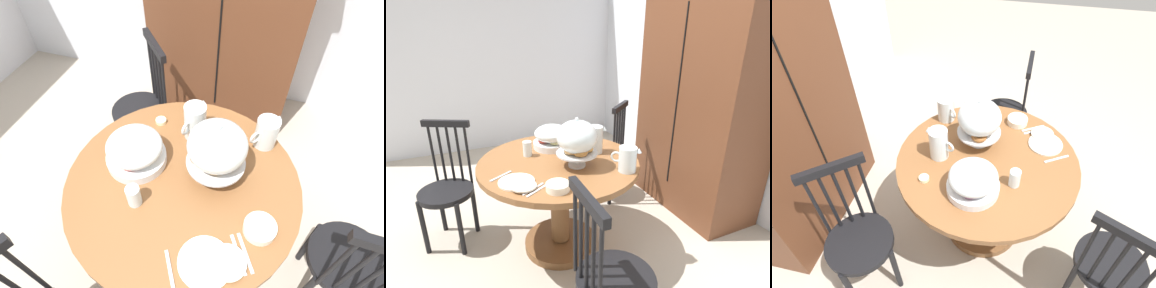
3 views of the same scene
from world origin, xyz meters
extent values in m
plane|color=#A89E8E|center=(0.00, 0.00, 0.00)|extent=(10.00, 10.00, 0.00)
cube|color=black|center=(-0.11, 1.22, 1.04)|extent=(0.01, 0.01, 1.52)
cylinder|color=brown|center=(-0.01, 0.11, 0.72)|extent=(1.14, 1.14, 0.04)
cylinder|color=brown|center=(-0.01, 0.11, 0.39)|extent=(0.14, 0.14, 0.63)
cylinder|color=brown|center=(-0.01, 0.11, 0.03)|extent=(0.56, 0.56, 0.06)
cylinder|color=black|center=(-0.57, 0.77, 0.45)|extent=(0.40, 0.40, 0.04)
cylinder|color=black|center=(-0.59, 0.58, 0.23)|extent=(0.04, 0.04, 0.45)
cylinder|color=black|center=(-0.55, 0.97, 0.23)|extent=(0.04, 0.04, 0.45)
cylinder|color=black|center=(-0.37, 0.76, 0.23)|extent=(0.04, 0.04, 0.45)
cylinder|color=black|center=(-0.54, 0.98, 0.69)|extent=(0.02, 0.02, 0.48)
cylinder|color=black|center=(-0.49, 0.93, 0.69)|extent=(0.02, 0.02, 0.48)
cylinder|color=black|center=(-0.45, 0.88, 0.69)|extent=(0.02, 0.02, 0.48)
cylinder|color=black|center=(-0.40, 0.82, 0.69)|extent=(0.02, 0.02, 0.48)
cylinder|color=black|center=(-0.36, 0.77, 0.69)|extent=(0.02, 0.02, 0.48)
cube|color=black|center=(-0.45, 0.88, 0.95)|extent=(0.26, 0.30, 0.05)
cylinder|color=black|center=(-0.39, -0.66, 0.45)|extent=(0.40, 0.40, 0.04)
cylinder|color=black|center=(-0.33, -0.85, 0.23)|extent=(0.04, 0.04, 0.45)
cylinder|color=black|center=(-0.21, -0.60, 0.23)|extent=(0.04, 0.04, 0.45)
cylinder|color=black|center=(-0.46, -0.48, 0.23)|extent=(0.04, 0.04, 0.45)
cylinder|color=black|center=(-0.60, -0.72, 0.69)|extent=(0.02, 0.02, 0.48)
cylinder|color=black|center=(-0.57, -0.66, 0.69)|extent=(0.02, 0.02, 0.48)
cylinder|color=black|center=(-0.54, -0.59, 0.69)|extent=(0.02, 0.02, 0.48)
cylinder|color=black|center=(-0.51, -0.53, 0.69)|extent=(0.02, 0.02, 0.48)
cylinder|color=black|center=(-0.47, -0.47, 0.69)|extent=(0.02, 0.02, 0.48)
cube|color=black|center=(-0.54, -0.59, 0.95)|extent=(0.19, 0.34, 0.05)
cylinder|color=black|center=(0.86, 0.09, 0.45)|extent=(0.40, 0.40, 0.04)
cylinder|color=black|center=(1.00, 0.22, 0.23)|extent=(0.04, 0.04, 0.45)
cylinder|color=black|center=(0.72, 0.23, 0.23)|extent=(0.04, 0.04, 0.45)
cylinder|color=black|center=(1.00, -0.06, 0.23)|extent=(0.04, 0.04, 0.45)
cylinder|color=black|center=(0.72, -0.05, 0.23)|extent=(0.04, 0.04, 0.45)
cylinder|color=black|center=(1.00, -0.08, 0.69)|extent=(0.02, 0.02, 0.48)
cylinder|color=black|center=(0.93, -0.07, 0.69)|extent=(0.02, 0.02, 0.48)
cylinder|color=black|center=(0.86, -0.07, 0.69)|extent=(0.02, 0.02, 0.48)
cylinder|color=black|center=(0.79, -0.07, 0.69)|extent=(0.02, 0.02, 0.48)
cylinder|color=black|center=(0.72, -0.07, 0.69)|extent=(0.02, 0.02, 0.48)
cube|color=black|center=(0.86, -0.07, 0.95)|extent=(0.36, 0.05, 0.05)
cylinder|color=silver|center=(0.13, 0.19, 0.75)|extent=(0.12, 0.12, 0.02)
cylinder|color=silver|center=(0.13, 0.19, 0.79)|extent=(0.03, 0.03, 0.09)
cylinder|color=silver|center=(0.13, 0.19, 0.84)|extent=(0.28, 0.28, 0.01)
torus|color=#B27033|center=(0.19, 0.19, 0.86)|extent=(0.10, 0.10, 0.03)
torus|color=#D19347|center=(0.14, 0.26, 0.86)|extent=(0.10, 0.10, 0.03)
torus|color=#935628|center=(0.06, 0.18, 0.86)|extent=(0.10, 0.10, 0.03)
torus|color=tan|center=(0.14, 0.15, 0.86)|extent=(0.10, 0.10, 0.03)
ellipsoid|color=silver|center=(0.13, 0.19, 0.95)|extent=(0.27, 0.27, 0.22)
sphere|color=silver|center=(0.13, 0.19, 1.07)|extent=(0.02, 0.02, 0.02)
cylinder|color=silver|center=(-0.27, 0.16, 0.77)|extent=(0.30, 0.30, 0.05)
ellipsoid|color=beige|center=(-0.20, 0.16, 0.80)|extent=(0.09, 0.09, 0.03)
ellipsoid|color=#8CBF59|center=(-0.27, 0.22, 0.80)|extent=(0.09, 0.09, 0.03)
ellipsoid|color=#6B2D4C|center=(-0.33, 0.16, 0.80)|extent=(0.09, 0.09, 0.03)
ellipsoid|color=#CC3D33|center=(-0.27, 0.09, 0.80)|extent=(0.09, 0.09, 0.03)
ellipsoid|color=silver|center=(-0.27, 0.16, 0.85)|extent=(0.28, 0.28, 0.13)
cylinder|color=silver|center=(0.33, 0.47, 0.82)|extent=(0.12, 0.12, 0.17)
cylinder|color=orange|center=(0.33, 0.47, 0.80)|extent=(0.10, 0.10, 0.11)
cone|color=silver|center=(0.38, 0.52, 0.89)|extent=(0.05, 0.05, 0.03)
torus|color=silver|center=(0.28, 0.41, 0.83)|extent=(0.06, 0.07, 0.07)
cylinder|color=silver|center=(-0.04, 0.41, 0.84)|extent=(0.12, 0.12, 0.20)
cylinder|color=white|center=(-0.04, 0.41, 0.81)|extent=(0.10, 0.10, 0.14)
cone|color=silver|center=(-0.01, 0.48, 0.93)|extent=(0.05, 0.05, 0.03)
torus|color=silver|center=(-0.06, 0.34, 0.85)|extent=(0.04, 0.07, 0.07)
cylinder|color=white|center=(0.20, -0.24, 0.75)|extent=(0.22, 0.22, 0.01)
cylinder|color=white|center=(0.29, -0.21, 0.76)|extent=(0.15, 0.15, 0.01)
cylinder|color=white|center=(0.39, -0.04, 0.76)|extent=(0.14, 0.14, 0.04)
cylinder|color=silver|center=(-0.18, -0.07, 0.80)|extent=(0.06, 0.06, 0.11)
cylinder|color=beige|center=(-0.25, 0.45, 0.75)|extent=(0.06, 0.06, 0.02)
cube|color=silver|center=(0.32, -0.16, 0.74)|extent=(0.10, 0.15, 0.01)
cube|color=silver|center=(0.35, -0.15, 0.74)|extent=(0.10, 0.15, 0.01)
cube|color=silver|center=(0.08, -0.31, 0.74)|extent=(0.10, 0.15, 0.01)
camera|label=1|loc=(0.28, -0.65, 1.95)|focal=27.91mm
camera|label=2|loc=(1.82, -0.54, 1.61)|focal=27.88mm
camera|label=3|loc=(-1.36, -0.03, 2.15)|focal=29.32mm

